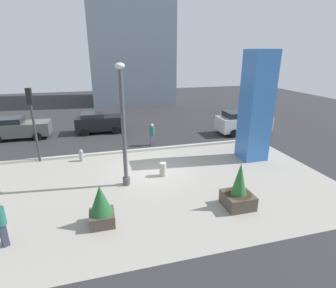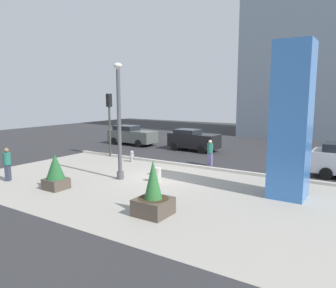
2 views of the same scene
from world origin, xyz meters
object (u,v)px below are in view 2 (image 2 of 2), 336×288
fire_hydrant (132,156)px  pedestrian_crossing (210,151)px  lamp_post (119,124)px  potted_plant_curbside (56,173)px  pedestrian_by_curb (7,163)px  car_far_lane (132,135)px  car_curb_west (193,140)px  traffic_light_corner (109,114)px  concrete_bollard (158,175)px  potted_plant_near_left (153,196)px  art_pillar_blue (291,121)px

fire_hydrant → pedestrian_crossing: (4.77, 1.69, 0.52)m
lamp_post → fire_hydrant: lamp_post is taller
potted_plant_curbside → fire_hydrant: potted_plant_curbside is taller
pedestrian_by_curb → car_far_lane: bearing=100.9°
fire_hydrant → car_curb_west: 6.18m
car_curb_west → pedestrian_by_curb: bearing=-105.1°
traffic_light_corner → car_curb_west: traffic_light_corner is taller
lamp_post → fire_hydrant: size_ratio=7.85×
potted_plant_curbside → car_curb_west: potted_plant_curbside is taller
car_curb_west → pedestrian_crossing: size_ratio=2.48×
fire_hydrant → concrete_bollard: 5.40m
car_far_lane → fire_hydrant: bearing=-50.9°
fire_hydrant → car_far_lane: size_ratio=0.17×
potted_plant_near_left → car_curb_west: (-5.38, 13.04, 0.14)m
art_pillar_blue → potted_plant_curbside: art_pillar_blue is taller
traffic_light_corner → pedestrian_by_curb: bearing=-88.6°
potted_plant_curbside → car_far_lane: size_ratio=0.38×
potted_plant_curbside → concrete_bollard: 4.81m
potted_plant_near_left → pedestrian_by_curb: potted_plant_near_left is taller
potted_plant_curbside → car_curb_west: size_ratio=0.42×
lamp_post → art_pillar_blue: size_ratio=0.91×
car_far_lane → potted_plant_near_left: bearing=-48.4°
potted_plant_near_left → pedestrian_by_curb: (-8.93, -0.10, 0.22)m
art_pillar_blue → pedestrian_crossing: size_ratio=4.04×
potted_plant_curbside → fire_hydrant: bearing=98.4°
car_far_lane → car_curb_west: size_ratio=1.11×
potted_plant_near_left → fire_hydrant: (-6.66, 7.01, -0.35)m
pedestrian_crossing → art_pillar_blue: bearing=-35.5°
concrete_bollard → car_curb_west: bearing=107.9°
fire_hydrant → concrete_bollard: size_ratio=1.00×
traffic_light_corner → car_curb_west: bearing=55.3°
lamp_post → car_curb_west: size_ratio=1.48×
potted_plant_near_left → pedestrian_crossing: 8.91m
art_pillar_blue → concrete_bollard: size_ratio=8.62×
art_pillar_blue → pedestrian_by_curb: 13.64m
art_pillar_blue → potted_plant_curbside: size_ratio=3.91×
lamp_post → fire_hydrant: (-2.28, 3.78, -2.49)m
lamp_post → pedestrian_by_curb: (-4.54, -3.34, -1.92)m
concrete_bollard → pedestrian_by_curb: pedestrian_by_curb is taller
fire_hydrant → pedestrian_by_curb: size_ratio=0.44×
potted_plant_curbside → concrete_bollard: bearing=46.7°
potted_plant_curbside → car_far_lane: (-5.77, 12.64, 0.05)m
art_pillar_blue → fire_hydrant: size_ratio=8.62×
concrete_bollard → potted_plant_near_left: bearing=-57.5°
lamp_post → art_pillar_blue: 8.13m
lamp_post → pedestrian_crossing: bearing=65.5°
traffic_light_corner → car_curb_west: size_ratio=1.11×
traffic_light_corner → pedestrian_crossing: traffic_light_corner is taller
lamp_post → potted_plant_curbside: bearing=-113.1°
concrete_bollard → traffic_light_corner: 8.23m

